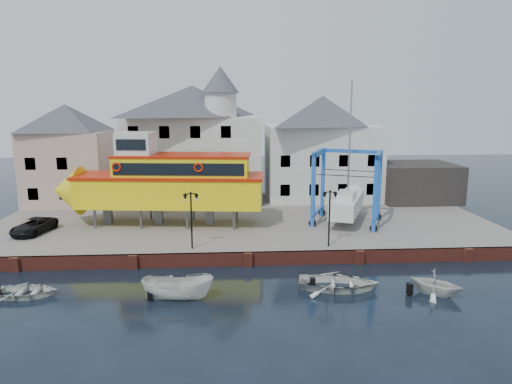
{
  "coord_description": "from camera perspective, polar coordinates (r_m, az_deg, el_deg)",
  "views": [
    {
      "loc": [
        -1.36,
        -30.68,
        11.27
      ],
      "look_at": [
        1.0,
        7.0,
        4.0
      ],
      "focal_mm": 32.0,
      "sensor_mm": 36.0,
      "label": 1
    }
  ],
  "objects": [
    {
      "name": "tour_boat",
      "position": [
        40.03,
        -12.17,
        1.29
      ],
      "size": [
        18.64,
        6.18,
        7.97
      ],
      "rotation": [
        0.0,
        0.0,
        -0.1
      ],
      "color": "#59595E",
      "rests_on": "hardstanding"
    },
    {
      "name": "building_white_main",
      "position": [
        49.35,
        -7.7,
        6.24
      ],
      "size": [
        14.0,
        8.3,
        14.0
      ],
      "color": "beige",
      "rests_on": "hardstanding"
    },
    {
      "name": "lamp_post_right",
      "position": [
        33.48,
        9.2,
        -1.48
      ],
      "size": [
        1.12,
        0.32,
        4.2
      ],
      "color": "black",
      "rests_on": "hardstanding"
    },
    {
      "name": "hardstanding",
      "position": [
        43.07,
        -1.66,
        -3.59
      ],
      "size": [
        44.0,
        22.0,
        1.0
      ],
      "primitive_type": "cube",
      "color": "#6C625C",
      "rests_on": "ground"
    },
    {
      "name": "travel_lift",
      "position": [
        41.18,
        11.42,
        -0.84
      ],
      "size": [
        6.97,
        8.26,
        12.23
      ],
      "rotation": [
        0.0,
        0.0,
        -0.4
      ],
      "color": "#195BA8",
      "rests_on": "hardstanding"
    },
    {
      "name": "building_white_right",
      "position": [
        50.96,
        8.2,
        5.53
      ],
      "size": [
        12.0,
        8.0,
        11.2
      ],
      "color": "beige",
      "rests_on": "hardstanding"
    },
    {
      "name": "building_pink",
      "position": [
        51.7,
        -22.41,
        4.39
      ],
      "size": [
        8.0,
        7.0,
        10.3
      ],
      "color": "tan",
      "rests_on": "hardstanding"
    },
    {
      "name": "motorboat_b",
      "position": [
        29.42,
        10.2,
        -11.81
      ],
      "size": [
        5.54,
        4.41,
        1.03
      ],
      "primitive_type": "imported",
      "rotation": [
        0.0,
        0.0,
        1.38
      ],
      "color": "silver",
      "rests_on": "ground"
    },
    {
      "name": "motorboat_d",
      "position": [
        31.2,
        -26.9,
        -11.51
      ],
      "size": [
        3.92,
        2.83,
        0.8
      ],
      "primitive_type": "imported",
      "rotation": [
        0.0,
        0.0,
        1.55
      ],
      "color": "silver",
      "rests_on": "ground"
    },
    {
      "name": "motorboat_a",
      "position": [
        27.9,
        -9.72,
        -13.09
      ],
      "size": [
        4.4,
        2.0,
        1.65
      ],
      "primitive_type": "imported",
      "rotation": [
        0.0,
        0.0,
        1.48
      ],
      "color": "silver",
      "rests_on": "ground"
    },
    {
      "name": "van",
      "position": [
        41.11,
        -26.03,
        -3.83
      ],
      "size": [
        2.87,
        4.65,
        1.2
      ],
      "primitive_type": "imported",
      "rotation": [
        0.0,
        0.0,
        -0.21
      ],
      "color": "black",
      "rests_on": "hardstanding"
    },
    {
      "name": "lamp_post_left",
      "position": [
        32.77,
        -8.12,
        -1.72
      ],
      "size": [
        1.12,
        0.32,
        4.2
      ],
      "color": "black",
      "rests_on": "hardstanding"
    },
    {
      "name": "shed_dark",
      "position": [
        52.5,
        19.29,
        1.22
      ],
      "size": [
        8.0,
        7.0,
        4.0
      ],
      "primitive_type": "cube",
      "color": "black",
      "rests_on": "hardstanding"
    },
    {
      "name": "quay_wall",
      "position": [
        32.64,
        -1.01,
        -8.37
      ],
      "size": [
        44.0,
        0.47,
        1.0
      ],
      "color": "maroon",
      "rests_on": "ground"
    },
    {
      "name": "ground",
      "position": [
        32.71,
        -1.0,
        -9.25
      ],
      "size": [
        140.0,
        140.0,
        0.0
      ],
      "primitive_type": "plane",
      "color": "black",
      "rests_on": "ground"
    },
    {
      "name": "motorboat_c",
      "position": [
        30.19,
        21.49,
        -11.82
      ],
      "size": [
        4.13,
        4.06,
        1.65
      ],
      "primitive_type": "imported",
      "rotation": [
        0.0,
        0.0,
        0.9
      ],
      "color": "silver",
      "rests_on": "ground"
    }
  ]
}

